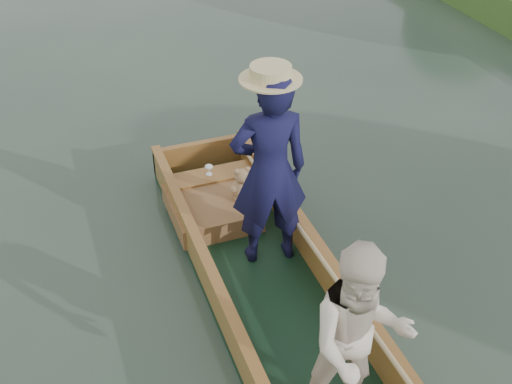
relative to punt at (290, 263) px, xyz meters
name	(u,v)px	position (x,y,z in m)	size (l,w,h in m)	color
ground	(279,316)	(-0.07, 0.03, -0.63)	(120.00, 120.00, 0.00)	#283D30
punt	(290,263)	(0.00, 0.00, 0.00)	(1.14, 5.00, 2.03)	black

